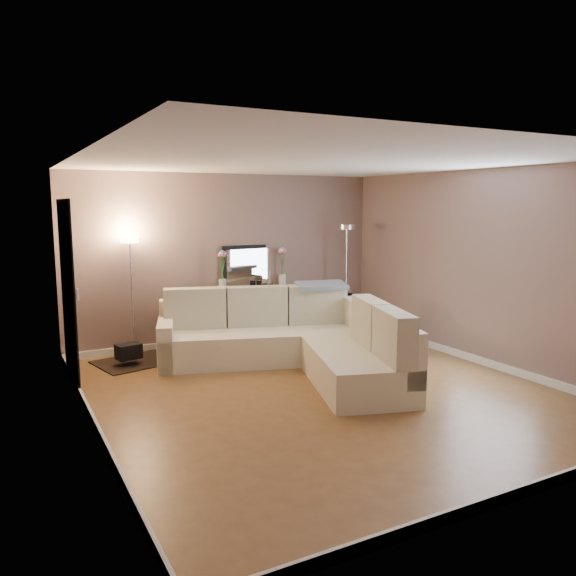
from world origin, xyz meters
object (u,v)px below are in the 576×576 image
floor_lamp_unlit (346,257)px  console_table (249,314)px  sectional_sofa (295,340)px  floor_lamp_lit (131,273)px

floor_lamp_unlit → console_table: bearing=170.1°
sectional_sofa → floor_lamp_unlit: bearing=38.0°
console_table → floor_lamp_unlit: floor_lamp_unlit is taller
sectional_sofa → console_table: size_ratio=2.64×
sectional_sofa → floor_lamp_unlit: (1.65, 1.29, 0.91)m
sectional_sofa → console_table: (0.04, 1.58, 0.07)m
sectional_sofa → floor_lamp_unlit: 2.29m
sectional_sofa → floor_lamp_lit: floor_lamp_lit is taller
sectional_sofa → floor_lamp_unlit: size_ratio=1.89×
sectional_sofa → console_table: bearing=88.4°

